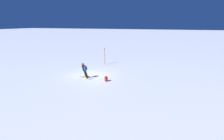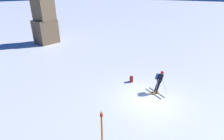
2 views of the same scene
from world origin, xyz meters
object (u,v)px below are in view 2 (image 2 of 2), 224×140
skier (159,81)px  trail_marker (102,132)px  rock_pillar (44,15)px  spare_backpack (131,79)px

skier → trail_marker: trail_marker is taller
rock_pillar → spare_backpack: 16.85m
skier → spare_backpack: skier is taller
skier → rock_pillar: bearing=103.3°
spare_backpack → trail_marker: bearing=-25.5°
trail_marker → spare_backpack: bearing=22.9°
skier → rock_pillar: rock_pillar is taller
rock_pillar → spare_backpack: (-2.46, -16.27, -3.65)m
spare_backpack → trail_marker: size_ratio=0.21×
rock_pillar → skier: bearing=-97.9°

